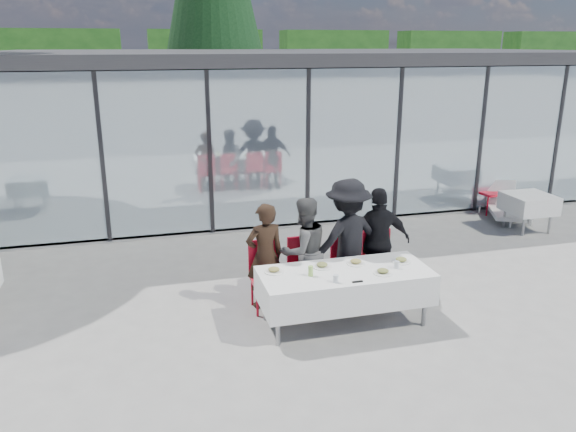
# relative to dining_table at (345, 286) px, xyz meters

# --- Properties ---
(ground) EXTENTS (90.00, 90.00, 0.00)m
(ground) POSITION_rel_dining_table_xyz_m (-0.30, 0.11, -0.54)
(ground) COLOR gray
(ground) RESTS_ON ground
(pavilion) EXTENTS (14.80, 8.80, 3.44)m
(pavilion) POSITION_rel_dining_table_xyz_m (1.71, 8.28, 1.61)
(pavilion) COLOR gray
(pavilion) RESTS_ON ground
(treeline) EXTENTS (62.50, 2.00, 4.40)m
(treeline) POSITION_rel_dining_table_xyz_m (-2.30, 28.11, 1.66)
(treeline) COLOR #173E13
(treeline) RESTS_ON ground
(dining_table) EXTENTS (2.26, 0.96, 0.75)m
(dining_table) POSITION_rel_dining_table_xyz_m (0.00, 0.00, 0.00)
(dining_table) COLOR white
(dining_table) RESTS_ON ground
(diner_a) EXTENTS (0.63, 0.63, 1.53)m
(diner_a) POSITION_rel_dining_table_xyz_m (-0.90, 0.77, 0.23)
(diner_a) COLOR black
(diner_a) RESTS_ON ground
(diner_chair_a) EXTENTS (0.44, 0.44, 0.97)m
(diner_chair_a) POSITION_rel_dining_table_xyz_m (-0.90, 0.75, -0.00)
(diner_chair_a) COLOR red
(diner_chair_a) RESTS_ON ground
(diner_b) EXTENTS (0.94, 0.94, 1.56)m
(diner_b) POSITION_rel_dining_table_xyz_m (-0.34, 0.77, 0.24)
(diner_b) COLOR #515151
(diner_b) RESTS_ON ground
(diner_chair_b) EXTENTS (0.44, 0.44, 0.97)m
(diner_chair_b) POSITION_rel_dining_table_xyz_m (-0.34, 0.75, -0.00)
(diner_chair_b) COLOR red
(diner_chair_b) RESTS_ON ground
(diner_c) EXTENTS (1.40, 1.40, 1.79)m
(diner_c) POSITION_rel_dining_table_xyz_m (0.32, 0.77, 0.36)
(diner_c) COLOR black
(diner_c) RESTS_ON ground
(diner_chair_c) EXTENTS (0.44, 0.44, 0.97)m
(diner_chair_c) POSITION_rel_dining_table_xyz_m (0.32, 0.75, -0.00)
(diner_chair_c) COLOR red
(diner_chair_c) RESTS_ON ground
(diner_d) EXTENTS (1.04, 1.04, 1.63)m
(diner_d) POSITION_rel_dining_table_xyz_m (0.81, 0.77, 0.28)
(diner_d) COLOR black
(diner_d) RESTS_ON ground
(diner_chair_d) EXTENTS (0.44, 0.44, 0.97)m
(diner_chair_d) POSITION_rel_dining_table_xyz_m (0.81, 0.75, -0.00)
(diner_chair_d) COLOR red
(diner_chair_d) RESTS_ON ground
(plate_a) EXTENTS (0.25, 0.25, 0.07)m
(plate_a) POSITION_rel_dining_table_xyz_m (-0.91, 0.20, 0.24)
(plate_a) COLOR white
(plate_a) RESTS_ON dining_table
(plate_b) EXTENTS (0.25, 0.25, 0.07)m
(plate_b) POSITION_rel_dining_table_xyz_m (-0.25, 0.20, 0.24)
(plate_b) COLOR white
(plate_b) RESTS_ON dining_table
(plate_c) EXTENTS (0.25, 0.25, 0.07)m
(plate_c) POSITION_rel_dining_table_xyz_m (0.23, 0.20, 0.24)
(plate_c) COLOR white
(plate_c) RESTS_ON dining_table
(plate_d) EXTENTS (0.25, 0.25, 0.07)m
(plate_d) POSITION_rel_dining_table_xyz_m (0.85, 0.10, 0.24)
(plate_d) COLOR white
(plate_d) RESTS_ON dining_table
(plate_extra) EXTENTS (0.25, 0.25, 0.07)m
(plate_extra) POSITION_rel_dining_table_xyz_m (0.44, -0.21, 0.24)
(plate_extra) COLOR white
(plate_extra) RESTS_ON dining_table
(juice_bottle) EXTENTS (0.06, 0.06, 0.14)m
(juice_bottle) POSITION_rel_dining_table_xyz_m (-0.49, -0.04, 0.28)
(juice_bottle) COLOR #93C954
(juice_bottle) RESTS_ON dining_table
(drinking_glasses) EXTENTS (1.01, 0.30, 0.10)m
(drinking_glasses) POSITION_rel_dining_table_xyz_m (0.22, -0.20, 0.26)
(drinking_glasses) COLOR silver
(drinking_glasses) RESTS_ON dining_table
(folded_eyeglasses) EXTENTS (0.14, 0.03, 0.01)m
(folded_eyeglasses) POSITION_rel_dining_table_xyz_m (0.02, -0.38, 0.22)
(folded_eyeglasses) COLOR black
(folded_eyeglasses) RESTS_ON dining_table
(spare_table_right) EXTENTS (0.86, 0.86, 0.74)m
(spare_table_right) POSITION_rel_dining_table_xyz_m (4.94, 2.76, 0.02)
(spare_table_right) COLOR white
(spare_table_right) RESTS_ON ground
(spare_chair_a) EXTENTS (0.50, 0.50, 0.97)m
(spare_chair_a) POSITION_rel_dining_table_xyz_m (4.91, 4.09, -0.00)
(spare_chair_a) COLOR red
(spare_chair_a) RESTS_ON ground
(spare_chair_b) EXTENTS (0.62, 0.62, 0.97)m
(spare_chair_b) POSITION_rel_dining_table_xyz_m (4.24, 4.49, -0.00)
(spare_chair_b) COLOR red
(spare_chair_b) RESTS_ON ground
(lounger) EXTENTS (1.09, 1.46, 0.72)m
(lounger) POSITION_rel_dining_table_xyz_m (5.04, 3.66, -0.28)
(lounger) COLOR silver
(lounger) RESTS_ON ground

